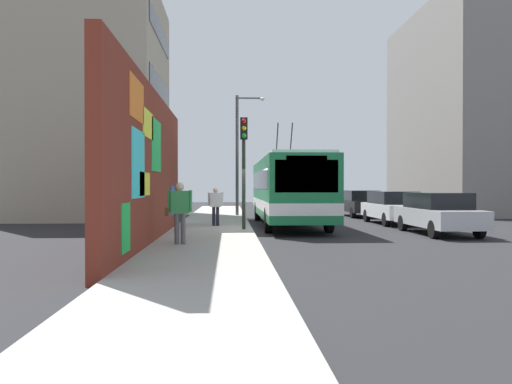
# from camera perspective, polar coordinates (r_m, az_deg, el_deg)

# --- Properties ---
(ground_plane) EXTENTS (80.00, 80.00, 0.00)m
(ground_plane) POSITION_cam_1_polar(r_m,az_deg,el_deg) (20.52, -0.39, -4.47)
(ground_plane) COLOR #232326
(sidewalk_slab) EXTENTS (48.00, 3.20, 0.15)m
(sidewalk_slab) POSITION_cam_1_polar(r_m,az_deg,el_deg) (20.50, -4.88, -4.26)
(sidewalk_slab) COLOR #9E9B93
(sidewalk_slab) RESTS_ON ground_plane
(graffiti_wall) EXTENTS (13.84, 0.32, 4.81)m
(graffiti_wall) POSITION_cam_1_polar(r_m,az_deg,el_deg) (16.51, -11.44, 2.65)
(graffiti_wall) COLOR maroon
(graffiti_wall) RESTS_ON ground_plane
(building_far_left) EXTENTS (9.65, 8.51, 13.01)m
(building_far_left) POSITION_cam_1_polar(r_m,az_deg,el_deg) (32.08, -18.12, 8.99)
(building_far_left) COLOR #9E937F
(building_far_left) RESTS_ON ground_plane
(building_far_right) EXTENTS (13.90, 9.85, 13.97)m
(building_far_right) POSITION_cam_1_polar(r_m,az_deg,el_deg) (39.89, 24.01, 8.00)
(building_far_right) COLOR gray
(building_far_right) RESTS_ON ground_plane
(city_bus) EXTENTS (11.74, 2.67, 4.91)m
(city_bus) POSITION_cam_1_polar(r_m,az_deg,el_deg) (24.08, 3.51, 0.45)
(city_bus) COLOR #19723F
(city_bus) RESTS_ON ground_plane
(parked_car_silver) EXTENTS (4.88, 1.84, 1.58)m
(parked_car_silver) POSITION_cam_1_polar(r_m,az_deg,el_deg) (20.89, 19.33, -2.11)
(parked_car_silver) COLOR #B7B7BC
(parked_car_silver) RESTS_ON ground_plane
(parked_car_white) EXTENTS (4.93, 1.89, 1.58)m
(parked_car_white) POSITION_cam_1_polar(r_m,az_deg,el_deg) (25.99, 14.78, -1.57)
(parked_car_white) COLOR white
(parked_car_white) RESTS_ON ground_plane
(parked_car_black) EXTENTS (4.89, 1.90, 1.58)m
(parked_car_black) POSITION_cam_1_polar(r_m,az_deg,el_deg) (32.01, 11.35, -1.16)
(parked_car_black) COLOR black
(parked_car_black) RESTS_ON ground_plane
(pedestrian_near_wall) EXTENTS (0.24, 0.78, 1.78)m
(pedestrian_near_wall) POSITION_cam_1_polar(r_m,az_deg,el_deg) (15.12, -8.39, -1.70)
(pedestrian_near_wall) COLOR #595960
(pedestrian_near_wall) RESTS_ON sidewalk_slab
(pedestrian_midblock) EXTENTS (0.22, 0.65, 1.61)m
(pedestrian_midblock) POSITION_cam_1_polar(r_m,az_deg,el_deg) (22.09, -4.45, -1.28)
(pedestrian_midblock) COLOR #1E1E2D
(pedestrian_midblock) RESTS_ON sidewalk_slab
(traffic_light) EXTENTS (0.49, 0.28, 4.35)m
(traffic_light) POSITION_cam_1_polar(r_m,az_deg,el_deg) (20.17, -1.35, 4.17)
(traffic_light) COLOR #2D382D
(traffic_light) RESTS_ON sidewalk_slab
(street_lamp) EXTENTS (0.44, 1.70, 6.98)m
(street_lamp) POSITION_cam_1_polar(r_m,az_deg,el_deg) (30.41, -1.75, 4.97)
(street_lamp) COLOR #4C4C51
(street_lamp) RESTS_ON sidewalk_slab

